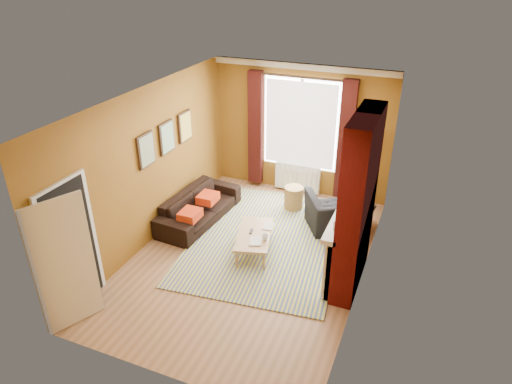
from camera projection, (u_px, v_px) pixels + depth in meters
ground at (251, 256)px, 7.97m from camera, size 5.50×5.50×0.00m
room_walls at (293, 185)px, 7.34m from camera, size 3.82×5.54×2.83m
striped_rug at (267, 239)px, 8.45m from camera, size 3.04×3.95×0.02m
sofa at (199, 207)px, 8.94m from camera, size 0.94×2.08×0.59m
armchair at (337, 212)px, 8.63m from camera, size 1.43×1.38×0.71m
coffee_table at (254, 235)px, 7.95m from camera, size 0.85×1.24×0.38m
wicker_stool at (294, 198)px, 9.38m from camera, size 0.43×0.43×0.48m
floor_lamp at (369, 148)px, 8.81m from camera, size 0.26×0.26×1.73m
book_a at (249, 241)px, 7.69m from camera, size 0.28×0.32×0.03m
book_b at (263, 226)px, 8.14m from camera, size 0.21×0.27×0.02m
mug at (265, 238)px, 7.72m from camera, size 0.15×0.15×0.10m
tv_remote at (251, 231)px, 7.97m from camera, size 0.08×0.16×0.02m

